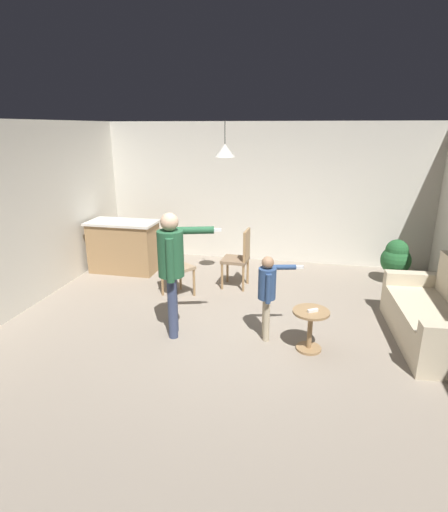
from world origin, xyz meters
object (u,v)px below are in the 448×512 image
object	(u,v)px
kitchen_counter	(124,246)
spare_remote_on_table	(313,311)
person_child	(268,289)
dining_chair_by_counter	(175,262)
dining_chair_near_wall	(240,256)
potted_plant_corner	(396,259)
side_table_by_couch	(310,325)
couch_floral	(438,318)
person_adult	(172,261)

from	to	relation	value
kitchen_counter	spare_remote_on_table	size ratio (longest dim) A/B	9.69
person_child	dining_chair_by_counter	distance (m)	1.96
kitchen_counter	person_child	xyz separation A→B (m)	(2.90, -2.01, 0.21)
dining_chair_near_wall	spare_remote_on_table	xyz separation A→B (m)	(1.20, -1.86, -0.01)
dining_chair_by_counter	kitchen_counter	bearing A→B (deg)	-89.22
spare_remote_on_table	potted_plant_corner	bearing A→B (deg)	62.09
potted_plant_corner	person_child	bearing A→B (deg)	-128.79
kitchen_counter	side_table_by_couch	size ratio (longest dim) A/B	2.42
dining_chair_by_counter	spare_remote_on_table	distance (m)	2.53
spare_remote_on_table	couch_floral	bearing A→B (deg)	20.21
dining_chair_by_counter	person_adult	bearing A→B (deg)	53.17
potted_plant_corner	spare_remote_on_table	bearing A→B (deg)	-117.91
dining_chair_by_counter	spare_remote_on_table	xyz separation A→B (m)	(2.16, -1.33, -0.01)
side_table_by_couch	potted_plant_corner	world-z (taller)	potted_plant_corner
couch_floral	dining_chair_by_counter	distance (m)	3.78
kitchen_counter	person_adult	bearing A→B (deg)	-51.43
couch_floral	kitchen_counter	world-z (taller)	couch_floral
dining_chair_by_counter	dining_chair_near_wall	xyz separation A→B (m)	(0.95, 0.53, 0.00)
kitchen_counter	person_child	bearing A→B (deg)	-34.71
couch_floral	potted_plant_corner	world-z (taller)	couch_floral
side_table_by_couch	dining_chair_near_wall	size ratio (longest dim) A/B	0.52
couch_floral	side_table_by_couch	distance (m)	1.65
couch_floral	spare_remote_on_table	world-z (taller)	couch_floral
person_child	potted_plant_corner	size ratio (longest dim) A/B	1.43
couch_floral	side_table_by_couch	xyz separation A→B (m)	(-1.56, -0.53, -0.00)
side_table_by_couch	person_child	bearing A→B (deg)	162.66
person_child	dining_chair_near_wall	bearing A→B (deg)	-172.27
kitchen_counter	dining_chair_near_wall	bearing A→B (deg)	-8.80
side_table_by_couch	dining_chair_near_wall	distance (m)	2.19
side_table_by_couch	spare_remote_on_table	xyz separation A→B (m)	(0.02, -0.03, 0.21)
kitchen_counter	side_table_by_couch	world-z (taller)	kitchen_counter
person_adult	person_child	size ratio (longest dim) A/B	1.46
couch_floral	spare_remote_on_table	size ratio (longest dim) A/B	14.24
dining_chair_by_counter	couch_floral	bearing A→B (deg)	113.38
couch_floral	dining_chair_near_wall	size ratio (longest dim) A/B	1.85
person_adult	spare_remote_on_table	size ratio (longest dim) A/B	12.44
kitchen_counter	potted_plant_corner	size ratio (longest dim) A/B	1.63
person_child	dining_chair_near_wall	distance (m)	1.78
person_adult	side_table_by_couch	bearing A→B (deg)	72.61
couch_floral	spare_remote_on_table	bearing A→B (deg)	106.52
dining_chair_by_counter	side_table_by_couch	bearing A→B (deg)	93.82
person_adult	dining_chair_by_counter	bearing A→B (deg)	-178.26
side_table_by_couch	person_adult	bearing A→B (deg)	179.06
person_adult	potted_plant_corner	size ratio (longest dim) A/B	2.09
person_adult	dining_chair_near_wall	xyz separation A→B (m)	(0.54, 1.80, -0.46)
spare_remote_on_table	person_child	bearing A→B (deg)	160.12
person_adult	dining_chair_near_wall	bearing A→B (deg)	146.91
kitchen_counter	person_adult	size ratio (longest dim) A/B	0.78
side_table_by_couch	spare_remote_on_table	bearing A→B (deg)	-62.39
kitchen_counter	potted_plant_corner	distance (m)	4.86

